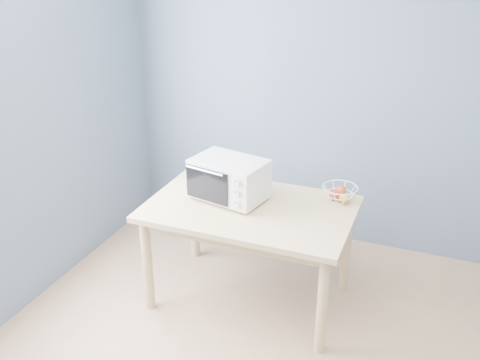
% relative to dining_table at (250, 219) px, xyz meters
% --- Properties ---
extents(room, '(4.01, 4.51, 2.61)m').
position_rel_dining_table_xyz_m(room, '(0.54, -1.14, 0.65)').
color(room, tan).
rests_on(room, ground).
extents(dining_table, '(1.40, 0.90, 0.75)m').
position_rel_dining_table_xyz_m(dining_table, '(0.00, 0.00, 0.00)').
color(dining_table, tan).
rests_on(dining_table, ground).
extents(toaster_oven, '(0.56, 0.44, 0.29)m').
position_rel_dining_table_xyz_m(toaster_oven, '(-0.20, 0.06, 0.26)').
color(toaster_oven, silver).
rests_on(toaster_oven, dining_table).
extents(fruit_basket, '(0.28, 0.28, 0.13)m').
position_rel_dining_table_xyz_m(fruit_basket, '(0.55, 0.30, 0.16)').
color(fruit_basket, white).
rests_on(fruit_basket, dining_table).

